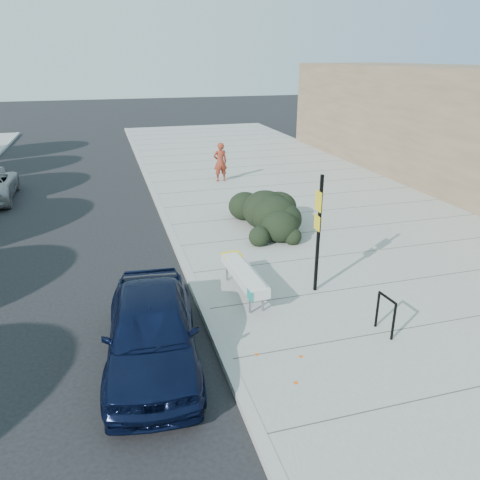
{
  "coord_description": "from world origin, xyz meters",
  "views": [
    {
      "loc": [
        -1.86,
        -9.27,
        5.6
      ],
      "look_at": [
        1.39,
        1.89,
        1.0
      ],
      "focal_mm": 35.0,
      "sensor_mm": 36.0,
      "label": 1
    }
  ],
  "objects_px": {
    "sedan_navy": "(152,330)",
    "pedestrian": "(220,162)",
    "bench": "(244,274)",
    "bike_rack": "(386,311)",
    "sign_post": "(318,228)"
  },
  "relations": [
    {
      "from": "bench",
      "to": "pedestrian",
      "type": "distance_m",
      "value": 11.2
    },
    {
      "from": "sedan_navy",
      "to": "pedestrian",
      "type": "distance_m",
      "value": 13.67
    },
    {
      "from": "bike_rack",
      "to": "sedan_navy",
      "type": "height_order",
      "value": "sedan_navy"
    },
    {
      "from": "bench",
      "to": "bike_rack",
      "type": "height_order",
      "value": "bike_rack"
    },
    {
      "from": "sign_post",
      "to": "bench",
      "type": "bearing_deg",
      "value": 174.79
    },
    {
      "from": "sign_post",
      "to": "sedan_navy",
      "type": "bearing_deg",
      "value": -155.39
    },
    {
      "from": "bench",
      "to": "pedestrian",
      "type": "height_order",
      "value": "pedestrian"
    },
    {
      "from": "bike_rack",
      "to": "sedan_navy",
      "type": "distance_m",
      "value": 4.78
    },
    {
      "from": "bench",
      "to": "sign_post",
      "type": "relative_size",
      "value": 0.8
    },
    {
      "from": "sedan_navy",
      "to": "pedestrian",
      "type": "height_order",
      "value": "pedestrian"
    },
    {
      "from": "bench",
      "to": "pedestrian",
      "type": "bearing_deg",
      "value": 76.4
    },
    {
      "from": "sedan_navy",
      "to": "bike_rack",
      "type": "bearing_deg",
      "value": -0.89
    },
    {
      "from": "sedan_navy",
      "to": "pedestrian",
      "type": "relative_size",
      "value": 2.41
    },
    {
      "from": "sign_post",
      "to": "pedestrian",
      "type": "distance_m",
      "value": 11.28
    },
    {
      "from": "bench",
      "to": "pedestrian",
      "type": "xyz_separation_m",
      "value": [
        2.16,
        10.99,
        0.34
      ]
    }
  ]
}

